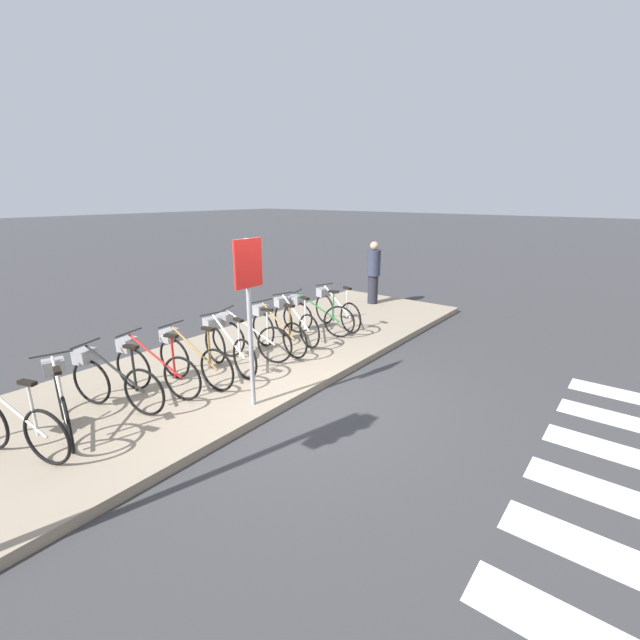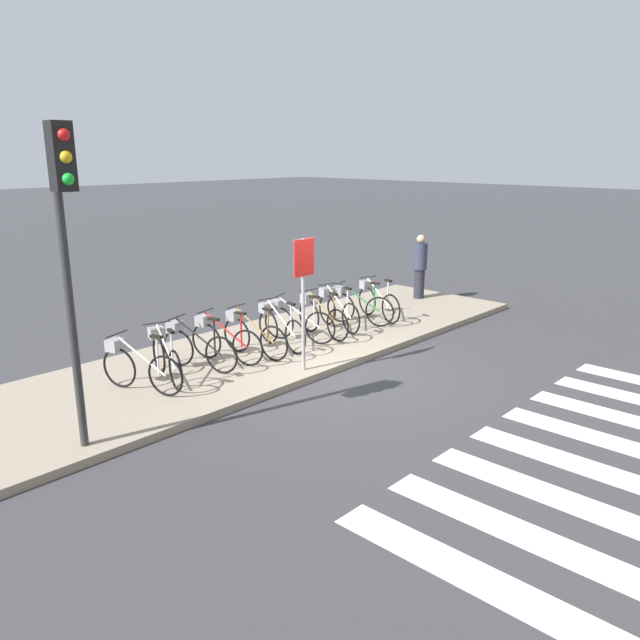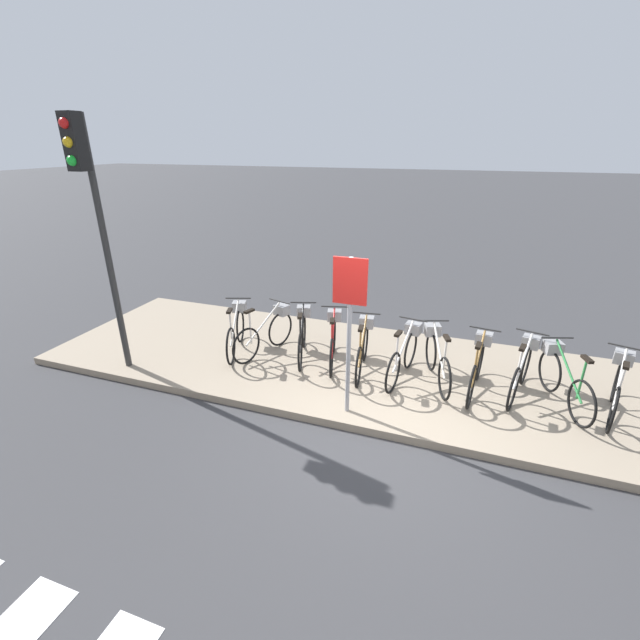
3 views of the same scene
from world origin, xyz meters
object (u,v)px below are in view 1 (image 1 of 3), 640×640
at_px(parked_bicycle_10, 334,308).
at_px(parked_bicycle_3, 151,366).
at_px(parked_bicycle_9, 313,314).
at_px(sign_post, 249,295).
at_px(parked_bicycle_6, 246,336).
at_px(parked_bicycle_5, 226,344).
at_px(pedestrian, 373,272).
at_px(parked_bicycle_1, 61,398).
at_px(parked_bicycle_2, 110,379).
at_px(parked_bicycle_4, 190,356).
at_px(parked_bicycle_0, 8,420).
at_px(parked_bicycle_8, 293,319).
at_px(parked_bicycle_7, 275,328).

bearing_deg(parked_bicycle_10, parked_bicycle_3, 177.87).
relative_size(parked_bicycle_9, sign_post, 0.66).
bearing_deg(parked_bicycle_6, parked_bicycle_9, -2.12).
xyz_separation_m(parked_bicycle_10, sign_post, (-3.49, -1.22, 1.09)).
bearing_deg(parked_bicycle_5, pedestrian, 4.43).
xyz_separation_m(parked_bicycle_1, parked_bicycle_9, (4.67, -0.07, 0.00)).
xyz_separation_m(parked_bicycle_2, parked_bicycle_9, (4.04, -0.15, 0.00)).
bearing_deg(parked_bicycle_4, sign_post, -85.90).
xyz_separation_m(parked_bicycle_0, sign_post, (2.41, -1.20, 1.09)).
xyz_separation_m(parked_bicycle_0, parked_bicycle_3, (1.77, 0.17, 0.00)).
bearing_deg(parked_bicycle_8, parked_bicycle_2, 179.16).
bearing_deg(parked_bicycle_2, sign_post, -48.87).
height_order(parked_bicycle_7, sign_post, sign_post).
relative_size(parked_bicycle_5, parked_bicycle_6, 1.04).
xyz_separation_m(parked_bicycle_5, parked_bicycle_7, (1.10, -0.03, 0.00)).
distance_m(parked_bicycle_6, parked_bicycle_8, 1.24).
xyz_separation_m(parked_bicycle_10, pedestrian, (2.28, 0.43, 0.41)).
xyz_separation_m(parked_bicycle_1, parked_bicycle_10, (5.34, -0.09, 0.00)).
bearing_deg(parked_bicycle_7, parked_bicycle_1, 178.51).
bearing_deg(parked_bicycle_6, parked_bicycle_10, -2.10).
xyz_separation_m(parked_bicycle_8, parked_bicycle_10, (1.19, -0.12, 0.00)).
bearing_deg(sign_post, parked_bicycle_7, 35.77).
height_order(parked_bicycle_0, pedestrian, pedestrian).
xyz_separation_m(parked_bicycle_2, parked_bicycle_10, (4.70, -0.17, 0.00)).
relative_size(parked_bicycle_5, parked_bicycle_8, 1.02).
xyz_separation_m(parked_bicycle_2, pedestrian, (6.98, 0.26, 0.41)).
bearing_deg(parked_bicycle_1, parked_bicycle_6, -0.01).
height_order(parked_bicycle_4, parked_bicycle_7, same).
bearing_deg(parked_bicycle_8, parked_bicycle_0, -178.43).
bearing_deg(parked_bicycle_6, parked_bicycle_1, 179.99).
bearing_deg(parked_bicycle_2, parked_bicycle_5, -4.51).
distance_m(parked_bicycle_6, parked_bicycle_10, 2.42).
relative_size(parked_bicycle_7, parked_bicycle_9, 1.04).
height_order(parked_bicycle_1, parked_bicycle_8, same).
relative_size(parked_bicycle_6, pedestrian, 0.92).
relative_size(parked_bicycle_5, parked_bicycle_10, 1.02).
distance_m(parked_bicycle_5, parked_bicycle_10, 2.91).
distance_m(parked_bicycle_5, pedestrian, 5.22).
bearing_deg(parked_bicycle_9, parked_bicycle_3, 177.86).
relative_size(parked_bicycle_6, sign_post, 0.66).
height_order(parked_bicycle_7, parked_bicycle_8, same).
xyz_separation_m(parked_bicycle_3, parked_bicycle_4, (0.55, -0.12, 0.00)).
relative_size(parked_bicycle_4, parked_bicycle_5, 1.00).
height_order(parked_bicycle_9, pedestrian, pedestrian).
distance_m(parked_bicycle_1, parked_bicycle_10, 5.34).
distance_m(parked_bicycle_7, parked_bicycle_9, 1.14).
distance_m(parked_bicycle_1, sign_post, 2.50).
relative_size(parked_bicycle_1, parked_bicycle_4, 0.97).
bearing_deg(parked_bicycle_4, parked_bicycle_5, -0.21).
distance_m(parked_bicycle_3, parked_bicycle_10, 4.14).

